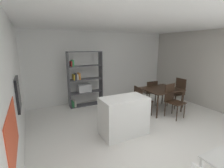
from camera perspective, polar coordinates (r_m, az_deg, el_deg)
The scene contains 12 objects.
ground_plane at distance 4.03m, azimuth 10.23°, elevation -17.45°, with size 8.56×8.56×0.00m, color silver.
ceiling_slab at distance 3.52m, azimuth 12.06°, elevation 21.86°, with size 6.23×5.97×0.06m.
back_partition at distance 6.12m, azimuth -6.26°, elevation 5.94°, with size 6.23×0.06×2.56m, color silver.
cabinet_niche_splashback at distance 2.23m, azimuth -31.50°, elevation -14.74°, with size 0.01×1.03×0.60m.
built_in_oven at distance 3.35m, azimuth -30.16°, elevation -2.94°, with size 0.06×0.57×0.59m.
kitchen_island at distance 3.87m, azimuth 4.19°, elevation -11.16°, with size 1.07×0.60×0.90m, color white.
open_bookshelf at distance 5.65m, azimuth -9.99°, elevation 0.72°, with size 1.16×0.33×1.87m.
dining_table at distance 5.38m, azimuth 16.79°, elevation -2.23°, with size 1.13×0.95×0.73m.
dining_chair_near at distance 5.07m, azimuth 20.43°, elevation -4.64°, with size 0.47×0.51×0.96m.
dining_chair_window_side at distance 5.96m, azimuth 22.21°, elevation -2.08°, with size 0.43×0.42×0.98m.
dining_chair_island_side at distance 4.94m, azimuth 10.08°, elevation -4.91°, with size 0.45×0.49×0.87m.
dining_chair_far at distance 5.77m, azimuth 13.21°, elevation -2.24°, with size 0.45×0.44×0.88m.
Camera 1 is at (-2.16, -2.72, 2.03)m, focal length 26.04 mm.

